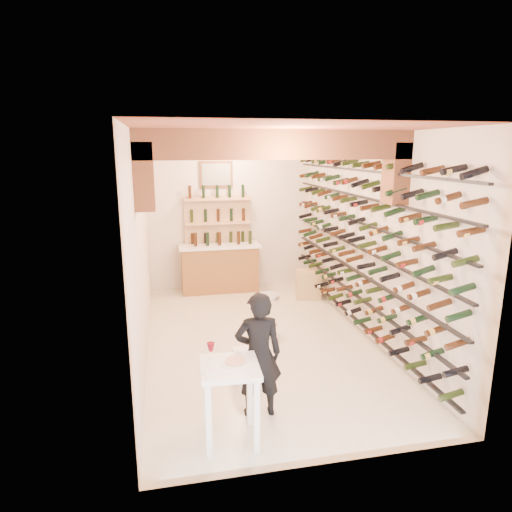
{
  "coord_description": "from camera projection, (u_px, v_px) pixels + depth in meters",
  "views": [
    {
      "loc": [
        -1.42,
        -6.54,
        2.97
      ],
      "look_at": [
        0.0,
        0.3,
        1.3
      ],
      "focal_mm": 31.5,
      "sensor_mm": 36.0,
      "label": 1
    }
  ],
  "objects": [
    {
      "name": "wine_rack",
      "position": [
        354.0,
        241.0,
        7.14
      ],
      "size": [
        0.32,
        5.7,
        2.56
      ],
      "color": "black",
      "rests_on": "ground"
    },
    {
      "name": "crate_lower",
      "position": [
        308.0,
        291.0,
        9.15
      ],
      "size": [
        0.56,
        0.45,
        0.3
      ],
      "primitive_type": "cube",
      "rotation": [
        0.0,
        0.0,
        -0.22
      ],
      "color": "tan",
      "rests_on": "ground"
    },
    {
      "name": "crate_upper",
      "position": [
        309.0,
        277.0,
        9.09
      ],
      "size": [
        0.53,
        0.41,
        0.28
      ],
      "primitive_type": "cube",
      "rotation": [
        0.0,
        0.0,
        -0.17
      ],
      "color": "tan",
      "rests_on": "crate_lower"
    },
    {
      "name": "person",
      "position": [
        258.0,
        355.0,
        5.01
      ],
      "size": [
        0.56,
        0.38,
        1.46
      ],
      "primitive_type": "imported",
      "rotation": [
        0.0,
        0.0,
        3.08
      ],
      "color": "black",
      "rests_on": "ground"
    },
    {
      "name": "ground",
      "position": [
        260.0,
        339.0,
        7.2
      ],
      "size": [
        6.0,
        6.0,
        0.0
      ],
      "primitive_type": "plane",
      "color": "beige",
      "rests_on": "ground"
    },
    {
      "name": "tasting_table",
      "position": [
        230.0,
        379.0,
        4.55
      ],
      "size": [
        0.61,
        0.61,
        1.03
      ],
      "rotation": [
        0.0,
        0.0,
        -0.05
      ],
      "color": "white",
      "rests_on": "ground"
    },
    {
      "name": "white_stool",
      "position": [
        247.0,
        365.0,
        5.89
      ],
      "size": [
        0.36,
        0.36,
        0.41
      ],
      "primitive_type": "cube",
      "rotation": [
        0.0,
        0.0,
        0.11
      ],
      "color": "white",
      "rests_on": "ground"
    },
    {
      "name": "room_shell",
      "position": [
        264.0,
        200.0,
        6.43
      ],
      "size": [
        3.52,
        6.02,
        3.21
      ],
      "color": "beige",
      "rests_on": "ground"
    },
    {
      "name": "back_shelving",
      "position": [
        218.0,
        235.0,
        9.62
      ],
      "size": [
        1.4,
        0.31,
        2.73
      ],
      "color": "tan",
      "rests_on": "ground"
    },
    {
      "name": "back_counter",
      "position": [
        220.0,
        267.0,
        9.54
      ],
      "size": [
        1.7,
        0.62,
        1.29
      ],
      "color": "#915C2C",
      "rests_on": "ground"
    },
    {
      "name": "chrome_barstool",
      "position": [
        268.0,
        313.0,
        7.18
      ],
      "size": [
        0.37,
        0.37,
        0.72
      ],
      "rotation": [
        0.0,
        0.0,
        0.09
      ],
      "color": "silver",
      "rests_on": "ground"
    }
  ]
}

